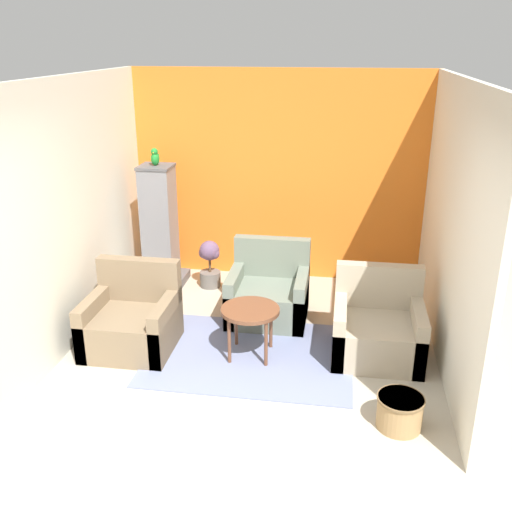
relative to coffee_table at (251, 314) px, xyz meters
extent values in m
plane|color=#B2A893|center=(0.00, -1.41, -0.46)|extent=(20.00, 20.00, 0.00)
cube|color=orange|center=(0.00, 2.17, 0.87)|extent=(3.81, 0.06, 2.67)
cube|color=beige|center=(-1.88, 0.37, 0.87)|extent=(0.06, 3.55, 2.67)
cube|color=beige|center=(1.87, 0.37, 0.87)|extent=(0.06, 3.55, 2.67)
cube|color=slate|center=(0.00, 0.00, -0.46)|extent=(2.05, 1.50, 0.01)
cylinder|color=brown|center=(0.00, 0.00, 0.04)|extent=(0.58, 0.58, 0.04)
cylinder|color=brown|center=(-0.18, -0.18, -0.22)|extent=(0.04, 0.04, 0.48)
cylinder|color=brown|center=(0.18, -0.18, -0.22)|extent=(0.04, 0.04, 0.48)
cylinder|color=brown|center=(-0.18, 0.18, -0.22)|extent=(0.04, 0.04, 0.48)
cylinder|color=brown|center=(0.18, 0.18, -0.22)|extent=(0.04, 0.04, 0.48)
cube|color=#7A664C|center=(-1.23, -0.05, -0.26)|extent=(0.87, 0.80, 0.40)
cube|color=#7A664C|center=(-1.23, 0.28, 0.17)|extent=(0.87, 0.14, 0.46)
cube|color=#7A664C|center=(-1.61, -0.05, -0.18)|extent=(0.12, 0.80, 0.56)
cube|color=#7A664C|center=(-0.85, -0.05, -0.18)|extent=(0.12, 0.80, 0.56)
cube|color=tan|center=(1.25, 0.17, -0.26)|extent=(0.87, 0.80, 0.40)
cube|color=tan|center=(1.25, 0.50, 0.17)|extent=(0.87, 0.14, 0.46)
cube|color=tan|center=(0.87, 0.17, -0.18)|extent=(0.12, 0.80, 0.56)
cube|color=tan|center=(1.62, 0.17, -0.18)|extent=(0.12, 0.80, 0.56)
cube|color=slate|center=(0.06, 0.83, -0.26)|extent=(0.87, 0.80, 0.40)
cube|color=slate|center=(0.06, 1.16, 0.17)|extent=(0.87, 0.14, 0.46)
cube|color=slate|center=(-0.31, 0.83, -0.18)|extent=(0.12, 0.80, 0.56)
cube|color=slate|center=(0.44, 0.83, -0.18)|extent=(0.12, 0.80, 0.56)
cube|color=#555559|center=(-1.43, 1.61, -0.41)|extent=(0.59, 0.59, 0.11)
cube|color=gray|center=(-1.43, 1.61, 0.36)|extent=(0.38, 0.38, 1.42)
cube|color=#555559|center=(-1.43, 1.61, 1.08)|extent=(0.40, 0.40, 0.03)
ellipsoid|color=#1E842D|center=(-1.43, 1.61, 1.17)|extent=(0.10, 0.13, 0.16)
sphere|color=#1E842D|center=(-1.43, 1.59, 1.26)|extent=(0.09, 0.09, 0.09)
cone|color=gold|center=(-1.43, 1.55, 1.26)|extent=(0.04, 0.04, 0.04)
cone|color=#1E842D|center=(-1.43, 1.66, 1.16)|extent=(0.05, 0.10, 0.14)
cylinder|color=#66605B|center=(-0.80, 1.62, -0.37)|extent=(0.27, 0.27, 0.20)
cylinder|color=brown|center=(-0.80, 1.62, -0.17)|extent=(0.03, 0.03, 0.20)
sphere|color=#664C6B|center=(-0.80, 1.62, 0.02)|extent=(0.25, 0.25, 0.25)
sphere|color=#664C6B|center=(-0.87, 1.65, -0.02)|extent=(0.15, 0.15, 0.15)
sphere|color=#664C6B|center=(-0.73, 1.60, -0.01)|extent=(0.14, 0.14, 0.14)
cylinder|color=#A37F51|center=(1.39, -0.92, -0.32)|extent=(0.37, 0.37, 0.28)
cylinder|color=brown|center=(1.39, -0.92, -0.20)|extent=(0.39, 0.39, 0.02)
camera|label=1|loc=(0.83, -4.95, 2.53)|focal=40.00mm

